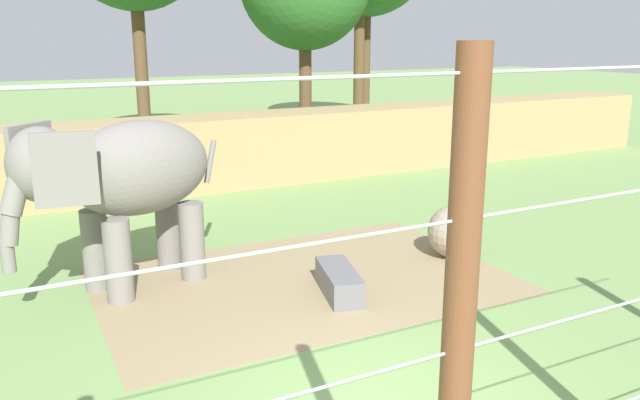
{
  "coord_description": "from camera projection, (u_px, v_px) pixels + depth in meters",
  "views": [
    {
      "loc": [
        -3.62,
        -5.52,
        4.14
      ],
      "look_at": [
        1.33,
        3.96,
        1.4
      ],
      "focal_mm": 36.36,
      "sensor_mm": 36.0,
      "label": 1
    }
  ],
  "objects": [
    {
      "name": "dirt_patch",
      "position": [
        304.0,
        281.0,
        11.22
      ],
      "size": [
        6.97,
        4.82,
        0.01
      ],
      "primitive_type": "cube",
      "rotation": [
        0.0,
        0.0,
        -0.02
      ],
      "color": "#937F5B",
      "rests_on": "ground"
    },
    {
      "name": "embankment_wall",
      "position": [
        142.0,
        158.0,
        17.06
      ],
      "size": [
        36.0,
        1.8,
        1.96
      ],
      "primitive_type": "cube",
      "color": "tan",
      "rests_on": "ground"
    },
    {
      "name": "elephant",
      "position": [
        124.0,
        178.0,
        10.44
      ],
      "size": [
        3.72,
        2.18,
        2.86
      ],
      "color": "gray",
      "rests_on": "ground"
    },
    {
      "name": "enrichment_ball",
      "position": [
        454.0,
        231.0,
        12.3
      ],
      "size": [
        1.01,
        1.01,
        1.01
      ],
      "primitive_type": "sphere",
      "color": "gray",
      "rests_on": "ground"
    },
    {
      "name": "cable_fence",
      "position": [
        612.0,
        343.0,
        4.49
      ],
      "size": [
        9.26,
        0.19,
        4.11
      ],
      "color": "brown",
      "rests_on": "ground"
    },
    {
      "name": "feed_trough",
      "position": [
        339.0,
        282.0,
        10.58
      ],
      "size": [
        0.85,
        1.48,
        0.44
      ],
      "color": "slate",
      "rests_on": "ground"
    }
  ]
}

